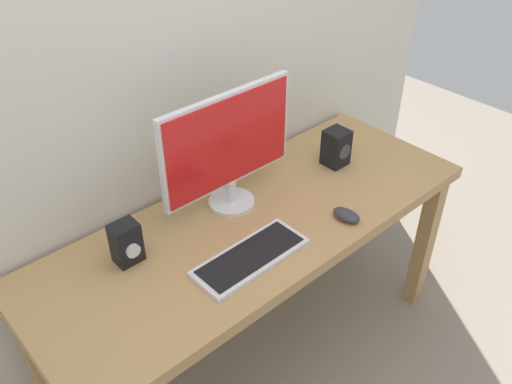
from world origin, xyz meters
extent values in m
plane|color=gray|center=(0.00, 0.00, 0.00)|extent=(6.00, 6.00, 0.00)
cube|color=tan|center=(0.00, 0.00, 0.75)|extent=(1.71, 0.64, 0.05)
cube|color=tan|center=(0.80, -0.26, 0.36)|extent=(0.07, 0.07, 0.72)
cube|color=tan|center=(-0.80, 0.26, 0.36)|extent=(0.07, 0.07, 0.72)
cube|color=tan|center=(0.80, 0.26, 0.36)|extent=(0.07, 0.07, 0.72)
cylinder|color=silver|center=(-0.01, 0.13, 0.78)|extent=(0.17, 0.17, 0.02)
cylinder|color=silver|center=(-0.01, 0.13, 0.83)|extent=(0.04, 0.04, 0.09)
cube|color=silver|center=(-0.01, 0.14, 1.04)|extent=(0.55, 0.02, 0.35)
cube|color=red|center=(-0.01, 0.13, 1.04)|extent=(0.53, 0.01, 0.33)
cube|color=silver|center=(-0.16, -0.14, 0.78)|extent=(0.41, 0.16, 0.02)
cube|color=black|center=(-0.16, -0.14, 0.79)|extent=(0.37, 0.14, 0.00)
ellipsoid|color=#333338|center=(0.24, -0.22, 0.79)|extent=(0.08, 0.11, 0.03)
cube|color=black|center=(0.49, 0.06, 0.85)|extent=(0.09, 0.09, 0.15)
cylinder|color=#3F3F44|center=(0.49, 0.01, 0.85)|extent=(0.06, 0.00, 0.06)
cube|color=black|center=(-0.46, 0.12, 0.84)|extent=(0.09, 0.07, 0.15)
cylinder|color=silver|center=(-0.46, 0.08, 0.84)|extent=(0.05, 0.01, 0.05)
camera|label=1|loc=(-1.02, -1.13, 2.00)|focal=38.07mm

